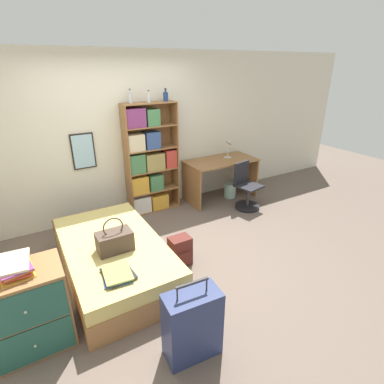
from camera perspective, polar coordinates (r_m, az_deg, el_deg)
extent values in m
plane|color=#66564C|center=(4.12, -5.35, -12.13)|extent=(14.00, 14.00, 0.00)
cube|color=beige|center=(4.98, -13.91, 10.04)|extent=(10.00, 0.06, 2.60)
cube|color=black|center=(4.84, -20.01, 7.31)|extent=(0.34, 0.02, 0.54)
cube|color=#99C1D6|center=(4.83, -19.98, 7.28)|extent=(0.30, 0.01, 0.50)
cube|color=olive|center=(3.87, -14.46, -13.01)|extent=(1.10, 1.96, 0.27)
cube|color=tan|center=(3.75, -14.79, -10.31)|extent=(1.07, 1.93, 0.16)
cube|color=olive|center=(4.63, -18.06, -5.81)|extent=(1.10, 0.04, 0.44)
cube|color=#47382D|center=(3.50, -14.51, -9.06)|extent=(0.39, 0.24, 0.23)
torus|color=#47382D|center=(3.41, -14.81, -6.49)|extent=(0.23, 0.02, 0.23)
cube|color=#334C84|center=(3.18, -14.18, -15.13)|extent=(0.32, 0.37, 0.02)
cube|color=#232328|center=(3.17, -13.84, -14.81)|extent=(0.30, 0.36, 0.01)
cube|color=#427A4C|center=(3.16, -13.86, -14.64)|extent=(0.26, 0.38, 0.01)
cube|color=#99894C|center=(3.15, -14.09, -14.59)|extent=(0.29, 0.37, 0.01)
cube|color=navy|center=(2.80, 0.05, -23.97)|extent=(0.50, 0.29, 0.65)
cylinder|color=#2D2D33|center=(2.49, -2.84, -18.87)|extent=(0.01, 0.01, 0.12)
cylinder|color=#2D2D33|center=(2.57, 2.81, -17.14)|extent=(0.01, 0.01, 0.12)
cube|color=#2D2D33|center=(2.49, 0.05, -16.97)|extent=(0.29, 0.04, 0.02)
cube|color=olive|center=(3.17, -28.73, -19.00)|extent=(0.66, 0.47, 0.79)
cube|color=#1E4C42|center=(3.11, -27.70, -24.40)|extent=(0.62, 0.01, 0.35)
sphere|color=#B2A893|center=(3.10, -27.69, -24.55)|extent=(0.02, 0.02, 0.02)
cube|color=#1E4C42|center=(2.87, -29.15, -19.22)|extent=(0.62, 0.01, 0.35)
sphere|color=#B2A893|center=(2.86, -29.14, -19.37)|extent=(0.02, 0.02, 0.02)
cube|color=gold|center=(2.96, -30.54, -12.93)|extent=(0.29, 0.37, 0.01)
cube|color=gold|center=(2.96, -30.55, -12.51)|extent=(0.25, 0.28, 0.02)
cube|color=#B2382D|center=(2.95, -30.44, -12.18)|extent=(0.22, 0.36, 0.02)
cube|color=gold|center=(2.93, -30.48, -12.01)|extent=(0.26, 0.34, 0.02)
cube|color=#7A336B|center=(2.92, -30.81, -11.83)|extent=(0.28, 0.37, 0.01)
cube|color=beige|center=(2.92, -30.90, -11.40)|extent=(0.26, 0.36, 0.02)
cube|color=olive|center=(4.91, -12.25, 5.37)|extent=(0.02, 0.28, 1.83)
cube|color=olive|center=(5.23, -3.31, 6.94)|extent=(0.02, 0.28, 1.83)
cube|color=olive|center=(5.17, -8.25, 6.57)|extent=(0.88, 0.01, 1.83)
cube|color=olive|center=(5.39, -7.14, -3.07)|extent=(0.84, 0.28, 0.02)
cube|color=olive|center=(5.24, -7.33, 0.44)|extent=(0.84, 0.28, 0.02)
cube|color=olive|center=(5.11, -7.54, 4.23)|extent=(0.84, 0.28, 0.02)
cube|color=olive|center=(5.00, -7.76, 8.20)|extent=(0.84, 0.28, 0.02)
cube|color=olive|center=(4.92, -7.99, 12.32)|extent=(0.84, 0.28, 0.02)
cube|color=olive|center=(4.87, -8.23, 16.46)|extent=(0.84, 0.28, 0.02)
cube|color=silver|center=(5.23, -9.72, -2.27)|extent=(0.31, 0.21, 0.28)
cube|color=gold|center=(5.35, -6.37, -1.66)|extent=(0.31, 0.21, 0.25)
cube|color=gold|center=(5.08, -10.10, 1.40)|extent=(0.29, 0.21, 0.29)
cube|color=#427A4C|center=(5.18, -7.06, 1.93)|extent=(0.23, 0.21, 0.27)
cube|color=#427A4C|center=(4.95, -10.59, 5.40)|extent=(0.25, 0.21, 0.31)
cube|color=#99894C|center=(5.06, -7.28, 5.83)|extent=(0.32, 0.21, 0.28)
cube|color=#B2382D|center=(5.17, -4.36, 6.46)|extent=(0.19, 0.21, 0.30)
cube|color=beige|center=(4.86, -10.81, 9.27)|extent=(0.27, 0.21, 0.26)
cube|color=#334C84|center=(4.96, -7.70, 9.80)|extent=(0.24, 0.21, 0.27)
cube|color=#7A336B|center=(4.79, -10.92, 13.71)|extent=(0.31, 0.21, 0.29)
cube|color=#427A4C|center=(4.90, -7.69, 13.93)|extent=(0.21, 0.21, 0.26)
cylinder|color=#B7BCC1|center=(4.79, -11.66, 17.11)|extent=(0.06, 0.06, 0.15)
cylinder|color=#B7BCC1|center=(4.78, -11.76, 18.24)|extent=(0.02, 0.02, 0.05)
cylinder|color=#232328|center=(4.78, -11.79, 18.61)|extent=(0.03, 0.03, 0.02)
cylinder|color=#B7BCC1|center=(4.83, -8.22, 17.27)|extent=(0.06, 0.06, 0.13)
cylinder|color=#B7BCC1|center=(4.82, -8.28, 18.26)|extent=(0.03, 0.03, 0.04)
cylinder|color=#232328|center=(4.82, -8.30, 18.58)|extent=(0.03, 0.03, 0.01)
cylinder|color=navy|center=(4.95, -5.04, 17.62)|extent=(0.08, 0.08, 0.14)
cylinder|color=navy|center=(4.95, -5.07, 18.66)|extent=(0.03, 0.03, 0.04)
cylinder|color=#232328|center=(4.94, -5.09, 19.00)|extent=(0.04, 0.04, 0.02)
cube|color=olive|center=(5.54, 5.57, 5.97)|extent=(1.31, 0.67, 0.02)
cube|color=olive|center=(5.34, -0.14, 1.09)|extent=(0.03, 0.63, 0.73)
cube|color=olive|center=(6.04, 10.34, 3.37)|extent=(0.03, 0.63, 0.73)
cylinder|color=#ADA89E|center=(5.68, 6.81, 6.56)|extent=(0.14, 0.14, 0.02)
cylinder|color=#ADA89E|center=(5.64, 6.88, 7.96)|extent=(0.02, 0.02, 0.27)
cone|color=#ADA89E|center=(5.63, 7.31, 9.59)|extent=(0.16, 0.12, 0.16)
cylinder|color=black|center=(5.45, 10.46, -2.71)|extent=(0.43, 0.43, 0.06)
cylinder|color=#333338|center=(5.38, 10.59, -1.05)|extent=(0.05, 0.05, 0.41)
cube|color=black|center=(5.29, 10.76, 1.11)|extent=(0.46, 0.46, 0.03)
cube|color=black|center=(5.32, 9.39, 3.72)|extent=(0.35, 0.11, 0.38)
cube|color=#56231E|center=(3.88, -2.29, -11.11)|extent=(0.27, 0.20, 0.38)
cube|color=#56231E|center=(3.83, -1.45, -12.65)|extent=(0.19, 0.03, 0.17)
cylinder|color=#99C1B2|center=(5.81, 7.25, 0.36)|extent=(0.22, 0.22, 0.28)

